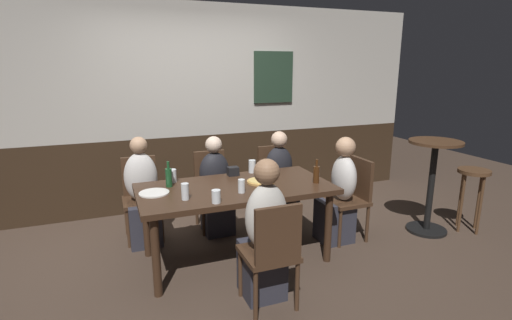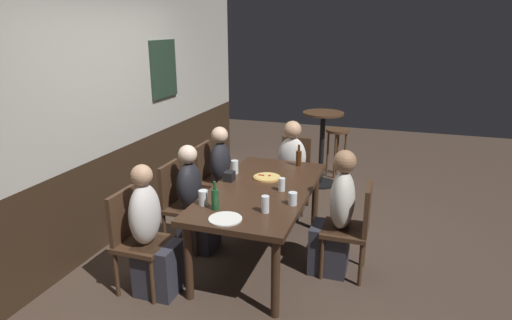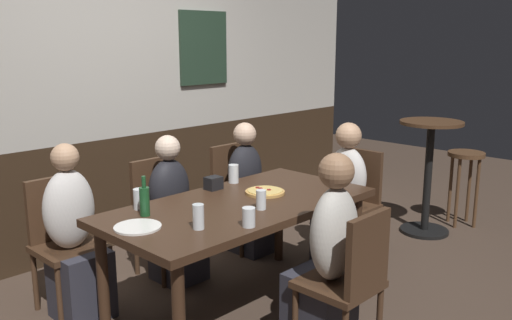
% 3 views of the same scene
% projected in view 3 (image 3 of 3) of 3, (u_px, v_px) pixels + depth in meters
% --- Properties ---
extents(ground_plane, '(12.00, 12.00, 0.00)m').
position_uv_depth(ground_plane, '(240.00, 308.00, 3.71)').
color(ground_plane, '#423328').
extents(wall_back, '(6.40, 0.13, 2.60)m').
position_uv_depth(wall_back, '(101.00, 97.00, 4.55)').
color(wall_back, '#332316').
rests_on(wall_back, ground_plane).
extents(dining_table, '(1.80, 0.90, 0.74)m').
position_uv_depth(dining_table, '(240.00, 214.00, 3.56)').
color(dining_table, '#382316').
rests_on(dining_table, ground_plane).
extents(chair_head_east, '(0.40, 0.40, 0.88)m').
position_uv_depth(chair_head_east, '(354.00, 197.00, 4.52)').
color(chair_head_east, '#422B1C').
rests_on(chair_head_east, ground_plane).
extents(chair_mid_far, '(0.40, 0.40, 0.88)m').
position_uv_depth(chair_mid_far, '(161.00, 210.00, 4.19)').
color(chair_mid_far, '#422B1C').
rests_on(chair_mid_far, ground_plane).
extents(chair_mid_near, '(0.40, 0.40, 0.88)m').
position_uv_depth(chair_mid_near, '(350.00, 277.00, 3.01)').
color(chair_mid_near, '#422B1C').
rests_on(chair_mid_near, ground_plane).
extents(chair_left_far, '(0.40, 0.40, 0.88)m').
position_uv_depth(chair_left_far, '(63.00, 236.00, 3.63)').
color(chair_left_far, '#422B1C').
rests_on(chair_left_far, ground_plane).
extents(chair_right_far, '(0.40, 0.40, 0.88)m').
position_uv_depth(chair_right_far, '(236.00, 190.00, 4.74)').
color(chair_right_far, '#422B1C').
rests_on(chair_right_far, ground_plane).
extents(person_head_east, '(0.37, 0.34, 1.13)m').
position_uv_depth(person_head_east, '(343.00, 203.00, 4.41)').
color(person_head_east, '#2D2D38').
rests_on(person_head_east, ground_plane).
extents(person_mid_far, '(0.34, 0.37, 1.09)m').
position_uv_depth(person_mid_far, '(174.00, 220.00, 4.08)').
color(person_mid_far, '#2D2D38').
rests_on(person_mid_far, ground_plane).
extents(person_mid_near, '(0.34, 0.37, 1.17)m').
position_uv_depth(person_mid_near, '(327.00, 268.00, 3.12)').
color(person_mid_near, '#2D2D38').
rests_on(person_mid_near, ground_plane).
extents(person_left_far, '(0.34, 0.37, 1.14)m').
position_uv_depth(person_left_far, '(75.00, 246.00, 3.53)').
color(person_left_far, '#2D2D38').
rests_on(person_left_far, ground_plane).
extents(person_right_far, '(0.34, 0.37, 1.09)m').
position_uv_depth(person_right_far, '(249.00, 198.00, 4.64)').
color(person_right_far, '#2D2D38').
rests_on(person_right_far, ground_plane).
extents(pizza, '(0.27, 0.27, 0.03)m').
position_uv_depth(pizza, '(265.00, 192.00, 3.75)').
color(pizza, tan).
rests_on(pizza, dining_table).
extents(highball_clear, '(0.08, 0.08, 0.11)m').
position_uv_depth(highball_clear, '(249.00, 218.00, 3.08)').
color(highball_clear, silver).
rests_on(highball_clear, dining_table).
extents(tumbler_water, '(0.06, 0.06, 0.12)m').
position_uv_depth(tumbler_water, '(261.00, 201.00, 3.40)').
color(tumbler_water, silver).
rests_on(tumbler_water, dining_table).
extents(beer_glass_tall, '(0.06, 0.06, 0.14)m').
position_uv_depth(beer_glass_tall, '(198.00, 218.00, 3.04)').
color(beer_glass_tall, silver).
rests_on(beer_glass_tall, dining_table).
extents(pint_glass_pale, '(0.08, 0.08, 0.13)m').
position_uv_depth(pint_glass_pale, '(140.00, 200.00, 3.40)').
color(pint_glass_pale, silver).
rests_on(pint_glass_pale, dining_table).
extents(beer_glass_half, '(0.07, 0.07, 0.14)m').
position_uv_depth(beer_glass_half, '(234.00, 175.00, 4.02)').
color(beer_glass_half, silver).
rests_on(beer_glass_half, dining_table).
extents(beer_bottle_green, '(0.06, 0.06, 0.24)m').
position_uv_depth(beer_bottle_green, '(145.00, 200.00, 3.26)').
color(beer_bottle_green, '#194723').
rests_on(beer_bottle_green, dining_table).
extents(beer_bottle_brown, '(0.06, 0.06, 0.23)m').
position_uv_depth(beer_bottle_brown, '(333.00, 173.00, 3.94)').
color(beer_bottle_brown, '#42230F').
rests_on(beer_bottle_brown, dining_table).
extents(plate_white_large, '(0.26, 0.26, 0.01)m').
position_uv_depth(plate_white_large, '(138.00, 227.00, 3.07)').
color(plate_white_large, white).
rests_on(plate_white_large, dining_table).
extents(condiment_caddy, '(0.11, 0.09, 0.09)m').
position_uv_depth(condiment_caddy, '(213.00, 183.00, 3.84)').
color(condiment_caddy, black).
rests_on(condiment_caddy, dining_table).
extents(side_bar_table, '(0.56, 0.56, 1.05)m').
position_uv_depth(side_bar_table, '(428.00, 168.00, 5.02)').
color(side_bar_table, black).
rests_on(side_bar_table, ground_plane).
extents(bar_stool, '(0.34, 0.34, 0.72)m').
position_uv_depth(bar_stool, '(465.00, 168.00, 5.24)').
color(bar_stool, '#513521').
rests_on(bar_stool, ground_plane).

